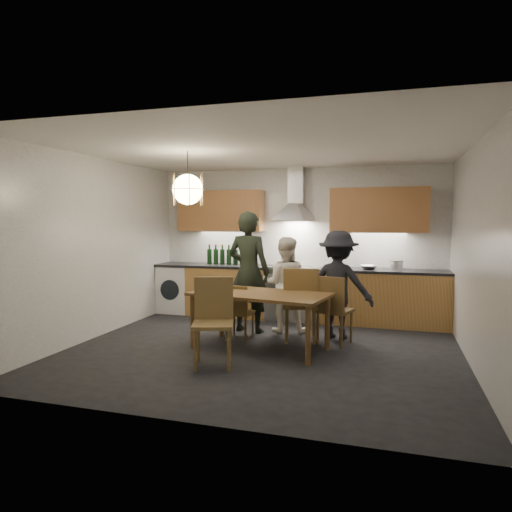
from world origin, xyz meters
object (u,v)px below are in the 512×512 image
(stock_pot, at_px, (397,265))
(chair_front, at_px, (213,315))
(mixing_bowl, at_px, (369,267))
(wine_bottles, at_px, (226,255))
(person_left, at_px, (249,272))
(person_mid, at_px, (285,284))
(dining_table, at_px, (260,299))
(person_right, at_px, (338,285))
(chair_back_left, at_px, (238,309))

(stock_pot, bearing_deg, chair_front, -127.19)
(mixing_bowl, height_order, wine_bottles, wine_bottles)
(person_left, xyz_separation_m, person_mid, (0.53, 0.16, -0.19))
(wine_bottles, bearing_deg, mixing_bowl, -1.74)
(person_left, distance_m, wine_bottles, 1.36)
(person_left, relative_size, person_mid, 1.27)
(dining_table, relative_size, chair_front, 1.86)
(dining_table, xyz_separation_m, person_left, (-0.42, 0.86, 0.25))
(chair_front, bearing_deg, person_right, 33.66)
(chair_front, relative_size, stock_pot, 5.04)
(stock_pot, bearing_deg, wine_bottles, -179.97)
(mixing_bowl, distance_m, wine_bottles, 2.50)
(chair_front, distance_m, person_right, 2.06)
(person_mid, relative_size, wine_bottles, 2.04)
(mixing_bowl, bearing_deg, person_mid, -143.88)
(chair_back_left, xyz_separation_m, person_mid, (0.52, 0.71, 0.27))
(chair_back_left, xyz_separation_m, person_right, (1.33, 0.53, 0.32))
(person_left, xyz_separation_m, stock_pot, (2.15, 1.11, 0.06))
(chair_back_left, bearing_deg, wine_bottles, -61.31)
(person_right, xyz_separation_m, stock_pot, (0.81, 1.12, 0.20))
(chair_back_left, distance_m, person_mid, 0.91)
(person_mid, bearing_deg, chair_back_left, 46.05)
(person_right, bearing_deg, person_mid, -4.04)
(person_mid, distance_m, wine_bottles, 1.65)
(chair_front, height_order, person_right, person_right)
(person_mid, distance_m, person_right, 0.84)
(dining_table, xyz_separation_m, chair_back_left, (-0.41, 0.31, -0.21))
(person_mid, bearing_deg, person_left, 9.22)
(chair_front, relative_size, wine_bottles, 1.44)
(chair_front, height_order, person_left, person_left)
(person_left, bearing_deg, chair_back_left, 99.52)
(dining_table, distance_m, chair_back_left, 0.56)
(dining_table, height_order, chair_back_left, chair_back_left)
(person_left, distance_m, stock_pot, 2.42)
(dining_table, height_order, chair_front, chair_front)
(chair_back_left, bearing_deg, stock_pot, -139.27)
(chair_back_left, relative_size, person_left, 0.43)
(person_left, height_order, stock_pot, person_left)
(person_mid, bearing_deg, chair_front, 68.15)
(dining_table, bearing_deg, chair_front, -104.39)
(chair_back_left, relative_size, chair_front, 0.77)
(person_right, bearing_deg, wine_bottles, -19.90)
(dining_table, relative_size, chair_back_left, 2.40)
(chair_front, relative_size, person_right, 0.66)
(dining_table, bearing_deg, person_mid, 94.36)
(chair_front, bearing_deg, dining_table, 47.38)
(chair_back_left, distance_m, person_left, 0.71)
(mixing_bowl, height_order, stock_pot, stock_pot)
(chair_back_left, relative_size, stock_pot, 3.90)
(chair_back_left, distance_m, wine_bottles, 1.93)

